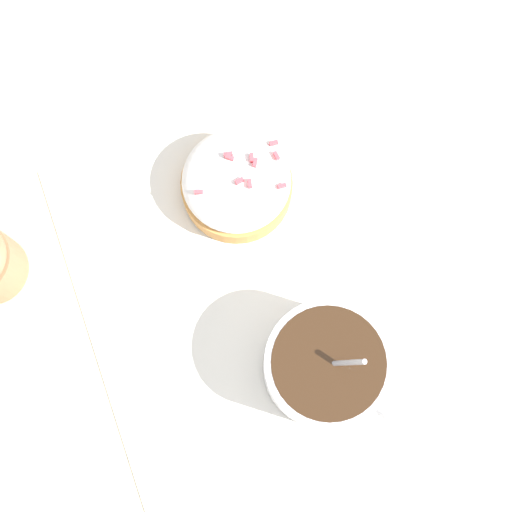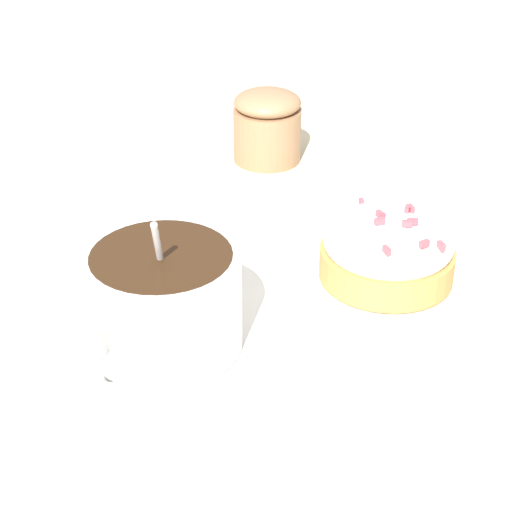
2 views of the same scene
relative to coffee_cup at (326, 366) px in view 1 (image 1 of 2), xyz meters
name	(u,v)px [view 1 (image 1 of 2)]	position (x,y,z in m)	size (l,w,h in m)	color
ground_plane	(274,280)	(0.09, 0.01, -0.04)	(3.00, 3.00, 0.00)	#C6B793
paper_napkin	(274,279)	(0.09, 0.01, -0.04)	(0.33, 0.33, 0.00)	white
coffee_cup	(326,366)	(0.00, 0.00, 0.00)	(0.11, 0.10, 0.10)	white
frosted_pastry	(240,182)	(0.17, 0.01, -0.01)	(0.09, 0.09, 0.05)	#C18442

